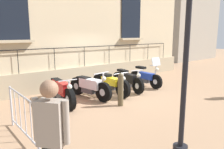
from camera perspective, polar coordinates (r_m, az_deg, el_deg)
ground_plane at (r=8.82m, az=-0.67°, el=-4.97°), size 60.00×60.00×0.00m
building_facade at (r=10.34m, az=-8.75°, el=16.69°), size 0.82×13.74×7.23m
motorcycle_red at (r=7.68m, az=-13.08°, el=-4.16°), size 2.25×0.67×0.95m
motorcycle_white at (r=8.15m, az=-5.77°, el=-3.11°), size 2.11×0.72×1.03m
motorcycle_yellow at (r=8.67m, az=-0.42°, el=-2.37°), size 2.19×0.70×0.94m
motorcycle_black at (r=9.31m, az=4.03°, el=-1.43°), size 2.17×0.69×0.95m
motorcycle_blue at (r=10.04m, az=8.77°, el=-0.66°), size 1.89×0.58×1.37m
crowd_barrier at (r=5.41m, az=-22.22°, el=-9.68°), size 1.90×0.08×1.05m
bollard at (r=7.24m, az=2.24°, el=-3.88°), size 0.19×0.19×1.10m
pedestrian_standing at (r=3.16m, az=-15.41°, el=-15.04°), size 0.45×0.39×1.78m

